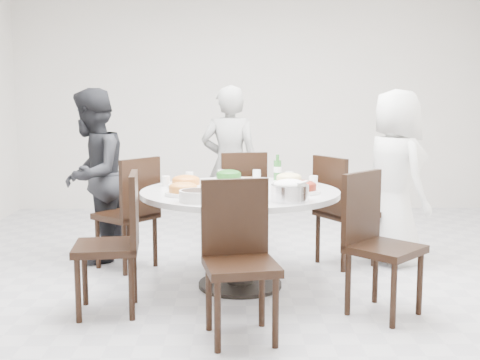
{
  "coord_description": "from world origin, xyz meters",
  "views": [
    {
      "loc": [
        -0.26,
        -4.7,
        1.46
      ],
      "look_at": [
        -0.2,
        -0.17,
        0.82
      ],
      "focal_mm": 45.0,
      "sensor_mm": 36.0,
      "label": 1
    }
  ],
  "objects_px": {
    "chair_s": "(241,262)",
    "beverage_bottle": "(277,168)",
    "diner_left": "(92,176)",
    "soup_bowl": "(197,196)",
    "chair_sw": "(106,244)",
    "diner_right": "(395,177)",
    "diner_middle": "(230,165)",
    "chair_ne": "(346,211)",
    "dining_table": "(240,239)",
    "rice_bowl": "(290,193)",
    "chair_n": "(241,201)",
    "chair_nw": "(126,213)",
    "chair_se": "(385,245)"
  },
  "relations": [
    {
      "from": "rice_bowl",
      "to": "chair_nw",
      "type": "bearing_deg",
      "value": 142.15
    },
    {
      "from": "chair_s",
      "to": "diner_left",
      "type": "xyz_separation_m",
      "value": [
        -1.27,
        1.76,
        0.29
      ]
    },
    {
      "from": "diner_left",
      "to": "rice_bowl",
      "type": "distance_m",
      "value": 2.03
    },
    {
      "from": "dining_table",
      "to": "soup_bowl",
      "type": "distance_m",
      "value": 0.7
    },
    {
      "from": "dining_table",
      "to": "diner_middle",
      "type": "xyz_separation_m",
      "value": [
        -0.08,
        1.37,
        0.4
      ]
    },
    {
      "from": "chair_n",
      "to": "diner_middle",
      "type": "height_order",
      "value": "diner_middle"
    },
    {
      "from": "soup_bowl",
      "to": "dining_table",
      "type": "bearing_deg",
      "value": 58.36
    },
    {
      "from": "chair_ne",
      "to": "diner_left",
      "type": "xyz_separation_m",
      "value": [
        -2.21,
        0.15,
        0.29
      ]
    },
    {
      "from": "diner_right",
      "to": "diner_middle",
      "type": "distance_m",
      "value": 1.6
    },
    {
      "from": "chair_sw",
      "to": "diner_left",
      "type": "xyz_separation_m",
      "value": [
        -0.38,
        1.3,
        0.29
      ]
    },
    {
      "from": "dining_table",
      "to": "rice_bowl",
      "type": "xyz_separation_m",
      "value": [
        0.33,
        -0.47,
        0.43
      ]
    },
    {
      "from": "chair_nw",
      "to": "soup_bowl",
      "type": "relative_size",
      "value": 3.87
    },
    {
      "from": "diner_middle",
      "to": "diner_left",
      "type": "xyz_separation_m",
      "value": [
        -1.2,
        -0.63,
        -0.02
      ]
    },
    {
      "from": "chair_s",
      "to": "beverage_bottle",
      "type": "bearing_deg",
      "value": 67.16
    },
    {
      "from": "rice_bowl",
      "to": "chair_ne",
      "type": "bearing_deg",
      "value": 60.94
    },
    {
      "from": "chair_nw",
      "to": "diner_left",
      "type": "distance_m",
      "value": 0.48
    },
    {
      "from": "diner_middle",
      "to": "soup_bowl",
      "type": "xyz_separation_m",
      "value": [
        -0.21,
        -1.85,
        0.01
      ]
    },
    {
      "from": "chair_n",
      "to": "soup_bowl",
      "type": "xyz_separation_m",
      "value": [
        -0.31,
        -1.56,
        0.31
      ]
    },
    {
      "from": "chair_n",
      "to": "beverage_bottle",
      "type": "xyz_separation_m",
      "value": [
        0.3,
        -0.59,
        0.39
      ]
    },
    {
      "from": "dining_table",
      "to": "diner_middle",
      "type": "relative_size",
      "value": 0.96
    },
    {
      "from": "chair_n",
      "to": "soup_bowl",
      "type": "distance_m",
      "value": 1.63
    },
    {
      "from": "chair_nw",
      "to": "diner_right",
      "type": "xyz_separation_m",
      "value": [
        2.31,
        0.13,
        0.28
      ]
    },
    {
      "from": "diner_left",
      "to": "chair_sw",
      "type": "bearing_deg",
      "value": 21.37
    },
    {
      "from": "chair_s",
      "to": "rice_bowl",
      "type": "height_order",
      "value": "chair_s"
    },
    {
      "from": "diner_middle",
      "to": "chair_ne",
      "type": "bearing_deg",
      "value": 149.43
    },
    {
      "from": "chair_sw",
      "to": "chair_s",
      "type": "xyz_separation_m",
      "value": [
        0.89,
        -0.46,
        0.0
      ]
    },
    {
      "from": "dining_table",
      "to": "chair_nw",
      "type": "height_order",
      "value": "chair_nw"
    },
    {
      "from": "chair_ne",
      "to": "diner_right",
      "type": "distance_m",
      "value": 0.52
    },
    {
      "from": "chair_nw",
      "to": "rice_bowl",
      "type": "xyz_separation_m",
      "value": [
        1.29,
        -1.0,
        0.33
      ]
    },
    {
      "from": "beverage_bottle",
      "to": "diner_right",
      "type": "bearing_deg",
      "value": 9.07
    },
    {
      "from": "dining_table",
      "to": "soup_bowl",
      "type": "xyz_separation_m",
      "value": [
        -0.3,
        -0.48,
        0.41
      ]
    },
    {
      "from": "diner_right",
      "to": "dining_table",
      "type": "bearing_deg",
      "value": 96.06
    },
    {
      "from": "chair_se",
      "to": "diner_right",
      "type": "relative_size",
      "value": 0.63
    },
    {
      "from": "chair_se",
      "to": "rice_bowl",
      "type": "distance_m",
      "value": 0.72
    },
    {
      "from": "diner_right",
      "to": "rice_bowl",
      "type": "bearing_deg",
      "value": 118.01
    },
    {
      "from": "diner_left",
      "to": "diner_right",
      "type": "bearing_deg",
      "value": 93.16
    },
    {
      "from": "diner_left",
      "to": "soup_bowl",
      "type": "height_order",
      "value": "diner_left"
    },
    {
      "from": "chair_n",
      "to": "chair_se",
      "type": "bearing_deg",
      "value": 109.55
    },
    {
      "from": "dining_table",
      "to": "diner_left",
      "type": "distance_m",
      "value": 1.54
    },
    {
      "from": "rice_bowl",
      "to": "beverage_bottle",
      "type": "relative_size",
      "value": 1.16
    },
    {
      "from": "chair_nw",
      "to": "diner_middle",
      "type": "xyz_separation_m",
      "value": [
        0.88,
        0.85,
        0.3
      ]
    },
    {
      "from": "chair_ne",
      "to": "diner_middle",
      "type": "xyz_separation_m",
      "value": [
        -1.01,
        0.78,
        0.3
      ]
    },
    {
      "from": "chair_sw",
      "to": "chair_n",
      "type": "bearing_deg",
      "value": 144.14
    },
    {
      "from": "chair_n",
      "to": "chair_se",
      "type": "distance_m",
      "value": 1.94
    },
    {
      "from": "chair_ne",
      "to": "soup_bowl",
      "type": "bearing_deg",
      "value": 101.22
    },
    {
      "from": "chair_se",
      "to": "chair_sw",
      "type": "bearing_deg",
      "value": 132.89
    },
    {
      "from": "chair_n",
      "to": "diner_right",
      "type": "bearing_deg",
      "value": 153.22
    },
    {
      "from": "diner_left",
      "to": "chair_s",
      "type": "bearing_deg",
      "value": 40.98
    },
    {
      "from": "dining_table",
      "to": "chair_se",
      "type": "xyz_separation_m",
      "value": [
        0.95,
        -0.62,
        0.1
      ]
    },
    {
      "from": "chair_sw",
      "to": "chair_s",
      "type": "relative_size",
      "value": 1.0
    }
  ]
}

